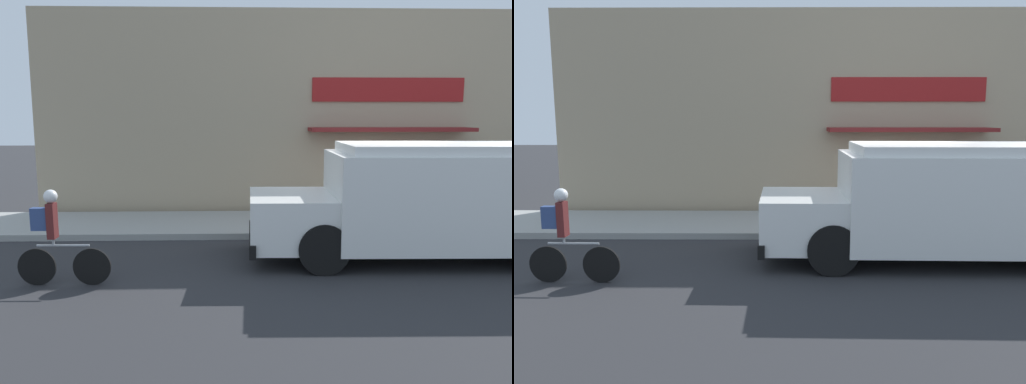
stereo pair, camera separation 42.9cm
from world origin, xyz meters
TOP-DOWN VIEW (x-y plane):
  - ground_plane at (0.00, 0.00)m, footprint 70.00×70.00m
  - sidewalk at (0.00, 1.32)m, footprint 28.00×2.65m
  - storefront at (0.03, 2.91)m, footprint 16.80×1.02m
  - school_bus at (0.95, -1.56)m, footprint 6.72×2.70m
  - cyclist at (-5.87, -2.86)m, footprint 1.49×0.21m
  - trash_bin at (-1.27, 1.47)m, footprint 0.47×0.47m

SIDE VIEW (x-z plane):
  - ground_plane at x=0.00m, z-range 0.00..0.00m
  - sidewalk at x=0.00m, z-range 0.00..0.14m
  - trash_bin at x=-1.27m, z-range 0.14..0.94m
  - cyclist at x=-5.87m, z-range 0.00..1.57m
  - school_bus at x=0.95m, z-range 0.06..2.27m
  - storefront at x=0.03m, z-range 0.00..5.50m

